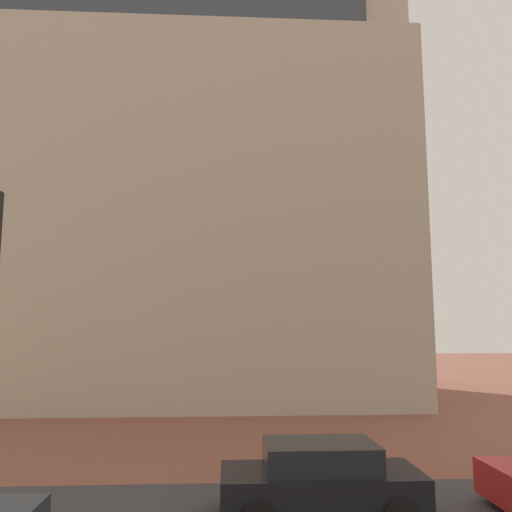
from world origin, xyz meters
The scene contains 3 objects.
ground_plane centered at (0.00, 10.00, 0.00)m, with size 120.00×120.00×0.00m, color brown.
landmark_building centered at (-2.88, 28.01, 11.69)m, with size 23.87×13.77×40.29m.
car_black centered at (1.77, 9.60, 0.71)m, with size 4.12×1.99×1.49m.
Camera 1 is at (-0.19, -1.43, 3.90)m, focal length 36.02 mm.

